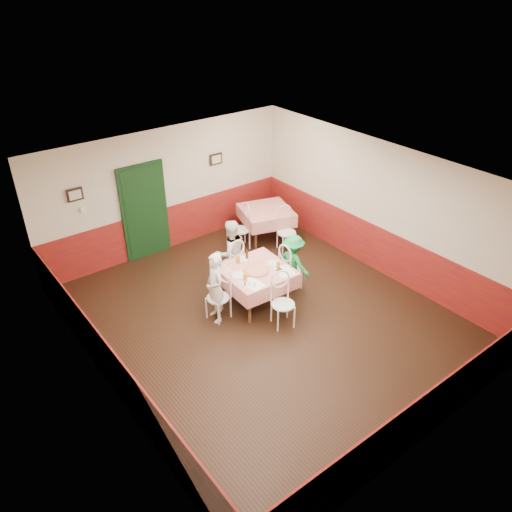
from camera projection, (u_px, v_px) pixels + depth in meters
floor at (265, 318)px, 9.35m from camera, size 7.00×7.00×0.00m
ceiling at (266, 178)px, 7.92m from camera, size 7.00×7.00×0.00m
back_wall at (167, 190)px, 11.01m from camera, size 6.00×0.10×2.80m
front_wall at (439, 366)px, 6.25m from camera, size 6.00×0.10×2.80m
left_wall at (100, 320)px, 7.06m from camera, size 0.10×7.00×2.80m
right_wall at (380, 209)px, 10.21m from camera, size 0.10×7.00×2.80m
wainscot_back at (171, 227)px, 11.46m from camera, size 6.00×0.03×1.00m
wainscot_front at (426, 415)px, 6.72m from camera, size 6.00×0.03×1.00m
wainscot_left at (110, 366)px, 7.53m from camera, size 0.03×7.00×1.00m
wainscot_right at (374, 247)px, 10.66m from camera, size 0.03×7.00×1.00m
door at (145, 213)px, 10.84m from camera, size 0.96×0.06×2.10m
picture_left at (75, 195)px, 9.70m from camera, size 0.32×0.03×0.26m
picture_right at (216, 159)px, 11.43m from camera, size 0.32×0.03×0.26m
thermostat at (83, 210)px, 9.93m from camera, size 0.10×0.03×0.10m
main_table at (256, 286)px, 9.60m from camera, size 1.28×1.28×0.77m
second_table at (266, 224)px, 11.87m from camera, size 1.40×1.40×0.77m
chair_left at (218, 298)px, 9.14m from camera, size 0.49×0.49×0.90m
chair_right at (291, 269)px, 9.98m from camera, size 0.43×0.43×0.90m
chair_far at (232, 264)px, 10.16m from camera, size 0.43×0.43×0.90m
chair_near at (283, 304)px, 8.96m from camera, size 0.53×0.53×0.90m
chair_second_a at (241, 230)px, 11.44m from camera, size 0.52×0.52×0.90m
chair_second_b at (287, 233)px, 11.32m from camera, size 0.52×0.52×0.90m
pizza at (257, 270)px, 9.34m from camera, size 0.49×0.49×0.03m
plate_left at (238, 275)px, 9.21m from camera, size 0.26×0.26×0.01m
plate_right at (274, 263)px, 9.58m from camera, size 0.26×0.26×0.01m
plate_far at (242, 259)px, 9.70m from camera, size 0.26×0.26×0.01m
glass_a at (245, 278)px, 9.02m from camera, size 0.08×0.08×0.15m
glass_b at (278, 265)px, 9.41m from camera, size 0.07×0.07×0.13m
glass_c at (238, 260)px, 9.56m from camera, size 0.08×0.08×0.15m
beer_bottle at (247, 254)px, 9.68m from camera, size 0.06×0.06×0.20m
shaker_a at (249, 284)px, 8.90m from camera, size 0.04×0.04×0.09m
shaker_b at (254, 285)px, 8.88m from camera, size 0.04×0.04×0.09m
shaker_c at (245, 283)px, 8.92m from camera, size 0.04×0.04×0.09m
menu_left at (253, 284)px, 8.97m from camera, size 0.34×0.43×0.00m
menu_right at (285, 271)px, 9.35m from camera, size 0.39×0.46×0.00m
wallet at (280, 270)px, 9.35m from camera, size 0.11×0.10×0.02m
diner_left at (215, 288)px, 9.00m from camera, size 0.41×0.55×1.38m
diner_far at (231, 252)px, 10.07m from camera, size 0.75×0.62×1.40m
diner_right at (293, 262)px, 9.93m from camera, size 0.57×0.83×1.19m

